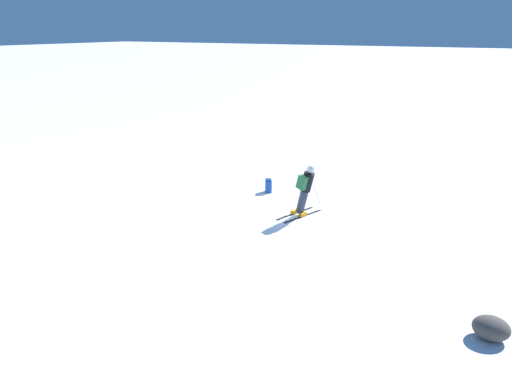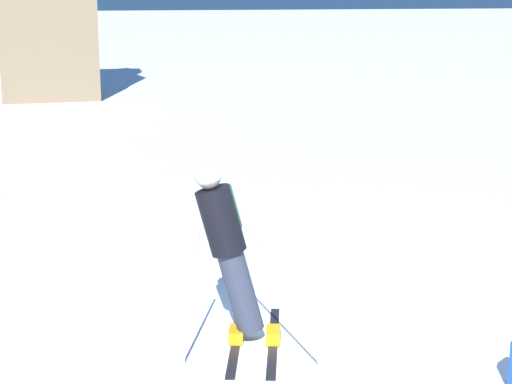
% 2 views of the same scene
% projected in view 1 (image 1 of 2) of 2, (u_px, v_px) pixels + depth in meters
% --- Properties ---
extents(ground_plane, '(300.00, 300.00, 0.00)m').
position_uv_depth(ground_plane, '(276.00, 211.00, 16.72)').
color(ground_plane, white).
extents(skier, '(1.26, 1.78, 1.83)m').
position_uv_depth(skier, '(305.00, 188.00, 15.81)').
color(skier, black).
rests_on(skier, ground).
extents(spare_backpack, '(0.35, 0.37, 0.50)m').
position_uv_depth(spare_backpack, '(268.00, 186.00, 18.53)').
color(spare_backpack, '#194293').
rests_on(spare_backpack, ground).
extents(exposed_boulder_0, '(0.72, 0.61, 0.47)m').
position_uv_depth(exposed_boulder_0, '(491.00, 328.00, 9.79)').
color(exposed_boulder_0, '#4C4742').
rests_on(exposed_boulder_0, ground).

